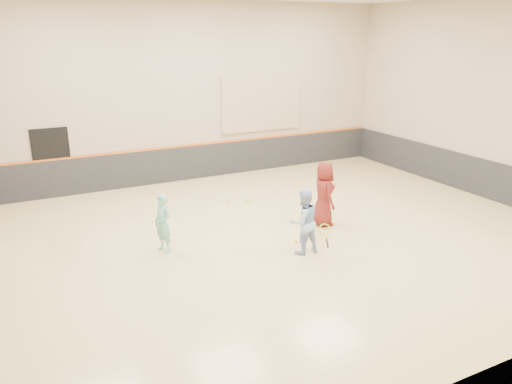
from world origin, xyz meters
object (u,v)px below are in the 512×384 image
young_man (324,194)px  spare_racket (250,201)px  girl (163,223)px  instructor (303,222)px

young_man → spare_racket: bearing=30.1°
girl → young_man: (4.33, -0.28, 0.17)m
instructor → spare_racket: instructor is taller
instructor → spare_racket: (0.50, 3.77, -0.71)m
girl → young_man: size_ratio=0.81×
instructor → young_man: size_ratio=0.89×
young_man → spare_racket: (-0.96, 2.47, -0.80)m
young_man → girl: bearing=95.2°
instructor → spare_racket: 3.87m
girl → young_man: 4.34m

